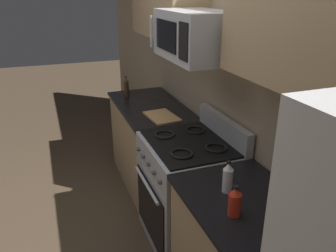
# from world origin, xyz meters

# --- Properties ---
(wall_back) EXTENTS (8.00, 0.10, 2.60)m
(wall_back) POSITION_xyz_m (0.00, 1.06, 1.30)
(wall_back) COLOR tan
(wall_back) RESTS_ON ground
(counter_left) EXTENTS (1.24, 0.66, 0.91)m
(counter_left) POSITION_xyz_m (-1.01, 0.67, 0.46)
(counter_left) COLOR tan
(counter_left) RESTS_ON ground
(range_oven) EXTENTS (0.76, 0.70, 1.09)m
(range_oven) POSITION_xyz_m (-0.00, 0.67, 0.47)
(range_oven) COLOR #B2B5BA
(range_oven) RESTS_ON ground
(microwave) EXTENTS (0.69, 0.44, 0.33)m
(microwave) POSITION_xyz_m (-0.00, 0.70, 1.73)
(microwave) COLOR #B2B5BA
(upper_cabinets_left) EXTENTS (1.23, 0.34, 0.68)m
(upper_cabinets_left) POSITION_xyz_m (-1.01, 0.84, 1.93)
(upper_cabinets_left) COLOR tan
(upper_cabinets_right) EXTENTS (1.03, 0.34, 0.68)m
(upper_cabinets_right) POSITION_xyz_m (0.91, 0.84, 1.93)
(upper_cabinets_right) COLOR tan
(utensil_crock) EXTENTS (0.18, 0.18, 0.31)m
(utensil_crock) POSITION_xyz_m (1.23, 0.59, 0.98)
(utensil_crock) COLOR teal
(utensil_crock) RESTS_ON counter_right
(cutting_board) EXTENTS (0.39, 0.28, 0.02)m
(cutting_board) POSITION_xyz_m (-0.62, 0.66, 0.92)
(cutting_board) COLOR tan
(cutting_board) RESTS_ON counter_left
(bottle_vinegar) EXTENTS (0.06, 0.06, 0.20)m
(bottle_vinegar) POSITION_xyz_m (0.69, 0.61, 1.00)
(bottle_vinegar) COLOR silver
(bottle_vinegar) RESTS_ON counter_right
(bottle_hot_sauce) EXTENTS (0.07, 0.07, 0.18)m
(bottle_hot_sauce) POSITION_xyz_m (0.90, 0.53, 0.99)
(bottle_hot_sauce) COLOR red
(bottle_hot_sauce) RESTS_ON counter_right
(bottle_soy) EXTENTS (0.06, 0.06, 0.23)m
(bottle_soy) POSITION_xyz_m (-1.39, 0.51, 1.01)
(bottle_soy) COLOR #382314
(bottle_soy) RESTS_ON counter_left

